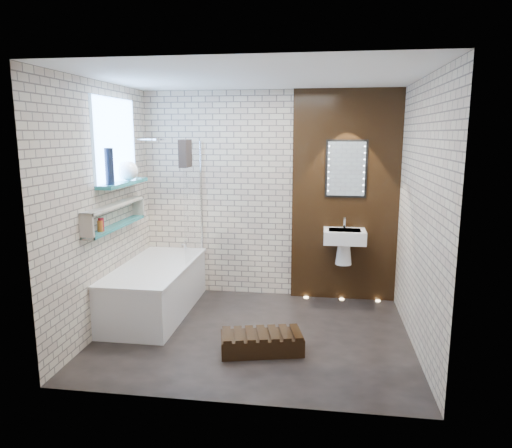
% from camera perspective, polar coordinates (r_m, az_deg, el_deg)
% --- Properties ---
extents(ground, '(3.20, 3.20, 0.00)m').
position_cam_1_polar(ground, '(5.08, -0.24, -13.16)').
color(ground, black).
rests_on(ground, ground).
extents(room_shell, '(3.24, 3.20, 2.60)m').
position_cam_1_polar(room_shell, '(4.70, -0.26, 1.45)').
color(room_shell, '#BCA795').
rests_on(room_shell, ground).
extents(walnut_panel, '(1.30, 0.06, 2.60)m').
position_cam_1_polar(walnut_panel, '(5.92, 10.71, 3.21)').
color(walnut_panel, black).
rests_on(walnut_panel, ground).
extents(clerestory_window, '(0.18, 1.00, 0.94)m').
position_cam_1_polar(clerestory_window, '(5.43, -16.51, 8.65)').
color(clerestory_window, '#7FADE0').
rests_on(clerestory_window, room_shell).
extents(display_niche, '(0.14, 1.30, 0.26)m').
position_cam_1_polar(display_niche, '(5.30, -16.60, 0.97)').
color(display_niche, teal).
rests_on(display_niche, room_shell).
extents(bathtub, '(0.79, 1.74, 0.70)m').
position_cam_1_polar(bathtub, '(5.67, -12.01, -7.64)').
color(bathtub, white).
rests_on(bathtub, ground).
extents(bath_screen, '(0.01, 0.78, 1.40)m').
position_cam_1_polar(bath_screen, '(5.75, -7.58, 2.88)').
color(bath_screen, white).
rests_on(bath_screen, bathtub).
extents(towel, '(0.09, 0.24, 0.31)m').
position_cam_1_polar(towel, '(5.42, -8.56, 8.43)').
color(towel, black).
rests_on(towel, bath_screen).
extents(shower_head, '(0.18, 0.18, 0.02)m').
position_cam_1_polar(shower_head, '(5.88, -11.69, 9.97)').
color(shower_head, silver).
rests_on(shower_head, room_shell).
extents(washbasin, '(0.50, 0.36, 0.58)m').
position_cam_1_polar(washbasin, '(5.82, 10.62, -2.04)').
color(washbasin, white).
rests_on(washbasin, walnut_panel).
extents(led_mirror, '(0.50, 0.02, 0.70)m').
position_cam_1_polar(led_mirror, '(5.85, 10.85, 6.56)').
color(led_mirror, black).
rests_on(led_mirror, walnut_panel).
extents(walnut_step, '(0.84, 0.52, 0.17)m').
position_cam_1_polar(walnut_step, '(4.68, 0.70, -14.22)').
color(walnut_step, black).
rests_on(walnut_step, ground).
extents(niche_bottles, '(0.06, 0.08, 0.14)m').
position_cam_1_polar(niche_bottles, '(4.99, -18.25, -0.15)').
color(niche_bottles, maroon).
rests_on(niche_bottles, display_niche).
extents(sill_vases, '(0.22, 0.63, 0.38)m').
position_cam_1_polar(sill_vases, '(5.43, -15.63, 6.32)').
color(sill_vases, '#141E38').
rests_on(sill_vases, clerestory_window).
extents(floor_uplights, '(0.96, 0.06, 0.01)m').
position_cam_1_polar(floor_uplights, '(6.16, 10.31, -8.91)').
color(floor_uplights, '#FFD899').
rests_on(floor_uplights, ground).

